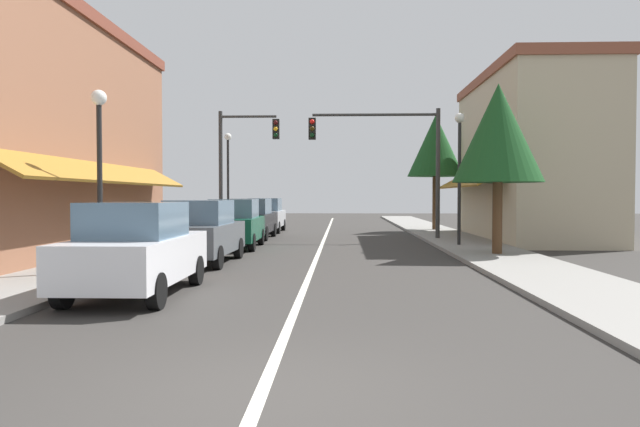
{
  "coord_description": "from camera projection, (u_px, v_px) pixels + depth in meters",
  "views": [
    {
      "loc": [
        0.77,
        -5.38,
        1.89
      ],
      "look_at": [
        -0.01,
        15.31,
        1.26
      ],
      "focal_mm": 32.76,
      "sensor_mm": 36.0,
      "label": 1
    }
  ],
  "objects": [
    {
      "name": "street_lamp_left_far",
      "position": [
        228.0,
        166.0,
        29.76
      ],
      "size": [
        0.36,
        0.36,
        5.09
      ],
      "color": "black",
      "rests_on": "ground"
    },
    {
      "name": "tree_right_near",
      "position": [
        498.0,
        134.0,
        17.78
      ],
      "size": [
        2.74,
        2.74,
        5.32
      ],
      "color": "#4C331E",
      "rests_on": "ground"
    },
    {
      "name": "parked_car_third_left",
      "position": [
        235.0,
        224.0,
        21.08
      ],
      "size": [
        1.86,
        4.14,
        1.77
      ],
      "rotation": [
        0.0,
        0.0,
        0.02
      ],
      "color": "#0F4C33",
      "rests_on": "ground"
    },
    {
      "name": "parked_car_nearest_left",
      "position": [
        137.0,
        249.0,
        11.0
      ],
      "size": [
        1.8,
        4.11,
        1.77
      ],
      "rotation": [
        0.0,
        0.0,
        0.01
      ],
      "color": "silver",
      "rests_on": "ground"
    },
    {
      "name": "sidewalk_left",
      "position": [
        187.0,
        241.0,
        23.65
      ],
      "size": [
        2.6,
        56.0,
        0.12
      ],
      "primitive_type": "cube",
      "color": "gray",
      "rests_on": "ground"
    },
    {
      "name": "street_lamp_left_near",
      "position": [
        99.0,
        149.0,
        13.52
      ],
      "size": [
        0.36,
        0.36,
        4.34
      ],
      "color": "black",
      "rests_on": "ground"
    },
    {
      "name": "tree_right_far",
      "position": [
        436.0,
        146.0,
        30.67
      ],
      "size": [
        2.95,
        2.95,
        6.16
      ],
      "color": "#4C331E",
      "rests_on": "ground"
    },
    {
      "name": "parked_car_far_left",
      "position": [
        252.0,
        219.0,
        25.74
      ],
      "size": [
        1.83,
        4.12,
        1.77
      ],
      "rotation": [
        0.0,
        0.0,
        -0.01
      ],
      "color": "black",
      "rests_on": "ground"
    },
    {
      "name": "sidewalk_right",
      "position": [
        460.0,
        242.0,
        23.24
      ],
      "size": [
        2.6,
        56.0,
        0.12
      ],
      "primitive_type": "cube",
      "color": "gray",
      "rests_on": "ground"
    },
    {
      "name": "parked_car_second_left",
      "position": [
        201.0,
        232.0,
        16.29
      ],
      "size": [
        1.85,
        4.13,
        1.77
      ],
      "rotation": [
        0.0,
        0.0,
        -0.02
      ],
      "color": "#4C5156",
      "rests_on": "ground"
    },
    {
      "name": "ground_plane",
      "position": [
        323.0,
        243.0,
        23.44
      ],
      "size": [
        80.0,
        80.0,
        0.0
      ],
      "primitive_type": "plane",
      "color": "#33302D"
    },
    {
      "name": "parked_car_distant_left",
      "position": [
        266.0,
        215.0,
        30.43
      ],
      "size": [
        1.79,
        4.1,
        1.77
      ],
      "rotation": [
        0.0,
        0.0,
        0.0
      ],
      "color": "#B7BABF",
      "rests_on": "ground"
    },
    {
      "name": "lane_center_stripe",
      "position": [
        323.0,
        243.0,
        23.44
      ],
      "size": [
        0.14,
        52.0,
        0.01
      ],
      "primitive_type": "cube",
      "color": "silver",
      "rests_on": "ground"
    },
    {
      "name": "storefront_left_block",
      "position": [
        3.0,
        134.0,
        17.69
      ],
      "size": [
        6.76,
        14.2,
        7.54
      ],
      "color": "#8E5B42",
      "rests_on": "ground"
    },
    {
      "name": "street_lamp_right_mid",
      "position": [
        459.0,
        157.0,
        21.06
      ],
      "size": [
        0.36,
        0.36,
        4.88
      ],
      "color": "black",
      "rests_on": "ground"
    },
    {
      "name": "traffic_signal_mast_arm",
      "position": [
        392.0,
        150.0,
        24.44
      ],
      "size": [
        5.51,
        0.5,
        5.55
      ],
      "color": "#333333",
      "rests_on": "ground"
    },
    {
      "name": "traffic_signal_left_corner",
      "position": [
        240.0,
        155.0,
        26.69
      ],
      "size": [
        2.82,
        0.5,
        5.77
      ],
      "color": "#333333",
      "rests_on": "ground"
    },
    {
      "name": "storefront_right_block",
      "position": [
        529.0,
        157.0,
        25.0
      ],
      "size": [
        5.31,
        10.2,
        7.12
      ],
      "color": "#BCAD8E",
      "rests_on": "ground"
    }
  ]
}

